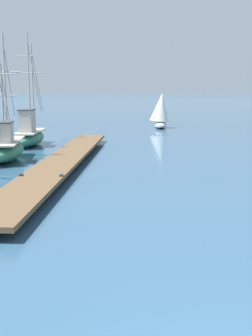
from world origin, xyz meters
name	(u,v)px	position (x,y,z in m)	size (l,w,h in m)	color
floating_dock	(63,160)	(-6.39, 15.54, 0.36)	(2.70, 20.85, 0.53)	brown
fishing_boat_1	(30,134)	(-10.47, 22.79, 0.79)	(1.91, 6.55, 7.25)	#337556
fishing_boat_2	(4,147)	(-9.98, 17.10, 0.74)	(2.89, 6.73, 6.69)	#337556
distant_sailboat	(161,111)	(-2.15, 35.94, 1.61)	(2.10, 3.59, 3.67)	silver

